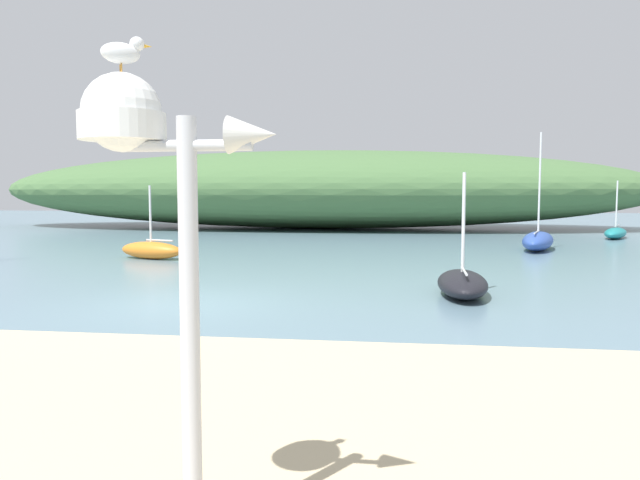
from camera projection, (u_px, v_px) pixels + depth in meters
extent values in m
plane|color=slate|center=(184.00, 304.00, 12.74)|extent=(120.00, 120.00, 0.00)
ellipsoid|color=#476B3D|center=(318.00, 190.00, 39.80)|extent=(44.63, 13.01, 5.19)
cylinder|color=silver|center=(190.00, 337.00, 3.59)|extent=(0.12, 0.12, 2.67)
cylinder|color=silver|center=(187.00, 146.00, 3.50)|extent=(0.80, 0.07, 0.07)
cylinder|color=white|center=(122.00, 127.00, 3.54)|extent=(0.52, 0.52, 0.17)
sphere|color=white|center=(122.00, 113.00, 3.53)|extent=(0.47, 0.47, 0.47)
cone|color=silver|center=(252.00, 135.00, 3.44)|extent=(0.29, 0.23, 0.23)
cylinder|color=orange|center=(120.00, 69.00, 3.53)|extent=(0.01, 0.01, 0.05)
cylinder|color=orange|center=(121.00, 68.00, 3.49)|extent=(0.01, 0.01, 0.05)
ellipsoid|color=white|center=(120.00, 53.00, 3.51)|extent=(0.25, 0.22, 0.13)
ellipsoid|color=#9EA0A8|center=(120.00, 49.00, 3.50)|extent=(0.22, 0.19, 0.04)
sphere|color=white|center=(137.00, 44.00, 3.54)|extent=(0.09, 0.09, 0.09)
cone|color=gold|center=(148.00, 46.00, 3.57)|extent=(0.06, 0.05, 0.02)
ellipsoid|color=#2D4C9E|center=(538.00, 241.00, 24.52)|extent=(2.37, 4.16, 0.78)
cylinder|color=silver|center=(540.00, 185.00, 24.34)|extent=(0.08, 0.08, 4.33)
cylinder|color=silver|center=(537.00, 232.00, 23.95)|extent=(0.62, 1.72, 0.06)
ellipsoid|color=teal|center=(615.00, 233.00, 30.71)|extent=(2.33, 3.34, 0.57)
cylinder|color=silver|center=(617.00, 206.00, 30.59)|extent=(0.08, 0.08, 2.62)
cylinder|color=silver|center=(617.00, 226.00, 31.08)|extent=(0.71, 1.34, 0.06)
ellipsoid|color=black|center=(462.00, 283.00, 13.80)|extent=(1.23, 3.05, 0.56)
cylinder|color=silver|center=(463.00, 226.00, 13.69)|extent=(0.08, 0.08, 2.49)
cylinder|color=silver|center=(464.00, 271.00, 13.33)|extent=(0.10, 1.36, 0.06)
ellipsoid|color=orange|center=(151.00, 250.00, 21.32)|extent=(2.75, 1.55, 0.63)
cylinder|color=silver|center=(150.00, 216.00, 21.22)|extent=(0.08, 0.08, 2.22)
cylinder|color=silver|center=(160.00, 240.00, 21.13)|extent=(1.15, 0.40, 0.06)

